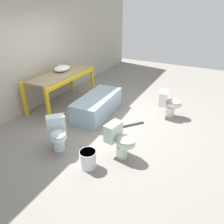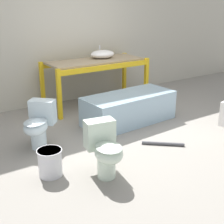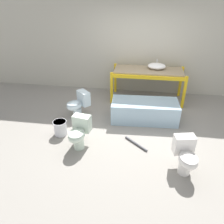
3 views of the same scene
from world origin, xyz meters
name	(u,v)px [view 3 (image 3 of 3)]	position (x,y,z in m)	size (l,w,h in m)	color
ground_plane	(132,125)	(0.00, 0.00, 0.00)	(12.00, 12.00, 0.00)	gray
warehouse_wall_rear	(139,38)	(0.00, 2.05, 1.60)	(10.80, 0.08, 3.20)	#B2AD9E
shelving_rack	(148,74)	(0.32, 1.46, 0.77)	(2.00, 0.84, 0.90)	yellow
sink_basin	(157,66)	(0.53, 1.55, 0.98)	(0.50, 0.37, 0.24)	white
bathtub_main	(145,110)	(0.27, 0.30, 0.28)	(1.62, 0.77, 0.50)	#99B7CC
toilet_near	(79,132)	(-1.01, -0.95, 0.35)	(0.42, 0.61, 0.65)	silver
toilet_far	(78,104)	(-1.36, 0.22, 0.35)	(0.63, 0.64, 0.65)	silver
toilet_extra	(186,156)	(1.00, -1.35, 0.35)	(0.44, 0.62, 0.65)	white
bucket_white	(60,128)	(-1.55, -0.59, 0.17)	(0.30, 0.30, 0.33)	silver
loose_pipe	(136,144)	(0.13, -0.72, 0.02)	(0.49, 0.43, 0.05)	#4C4C51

